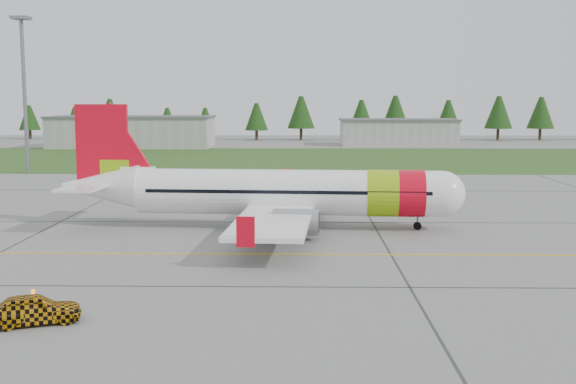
{
  "coord_description": "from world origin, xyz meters",
  "views": [
    {
      "loc": [
        4.28,
        -36.76,
        9.76
      ],
      "look_at": [
        3.37,
        14.55,
        3.14
      ],
      "focal_mm": 45.0,
      "sensor_mm": 36.0,
      "label": 1
    }
  ],
  "objects": [
    {
      "name": "hangar_west",
      "position": [
        -30.0,
        110.0,
        3.0
      ],
      "size": [
        32.0,
        14.0,
        6.0
      ],
      "primitive_type": "cube",
      "color": "#A8A8A3",
      "rests_on": "ground"
    },
    {
      "name": "follow_me_car",
      "position": [
        -7.36,
        -6.44,
        2.0
      ],
      "size": [
        1.84,
        1.99,
        4.0
      ],
      "primitive_type": "imported",
      "rotation": [
        0.0,
        0.0,
        1.93
      ],
      "color": "#ECA30D",
      "rests_on": "ground"
    },
    {
      "name": "treeline",
      "position": [
        0.0,
        138.0,
        5.0
      ],
      "size": [
        160.0,
        8.0,
        10.0
      ],
      "primitive_type": null,
      "color": "#1C3F14",
      "rests_on": "ground"
    },
    {
      "name": "hangar_east",
      "position": [
        25.0,
        118.0,
        2.6
      ],
      "size": [
        24.0,
        12.0,
        5.2
      ],
      "primitive_type": "cube",
      "color": "#A8A8A3",
      "rests_on": "ground"
    },
    {
      "name": "grass_strip",
      "position": [
        0.0,
        82.0,
        0.01
      ],
      "size": [
        320.0,
        50.0,
        0.03
      ],
      "primitive_type": "cube",
      "color": "#30561E",
      "rests_on": "ground"
    },
    {
      "name": "ground",
      "position": [
        0.0,
        0.0,
        0.0
      ],
      "size": [
        320.0,
        320.0,
        0.0
      ],
      "primitive_type": "plane",
      "color": "gray",
      "rests_on": "ground"
    },
    {
      "name": "aircraft",
      "position": [
        2.62,
        17.59,
        2.71
      ],
      "size": [
        30.98,
        28.57,
        9.38
      ],
      "rotation": [
        0.0,
        0.0,
        -0.06
      ],
      "color": "white",
      "rests_on": "ground"
    },
    {
      "name": "taxi_guideline",
      "position": [
        0.0,
        8.0,
        0.01
      ],
      "size": [
        120.0,
        0.25,
        0.02
      ],
      "primitive_type": "cube",
      "color": "gold",
      "rests_on": "ground"
    },
    {
      "name": "floodlight_mast",
      "position": [
        -32.0,
        58.0,
        10.0
      ],
      "size": [
        0.5,
        0.5,
        20.0
      ],
      "primitive_type": "cylinder",
      "color": "slate",
      "rests_on": "ground"
    }
  ]
}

